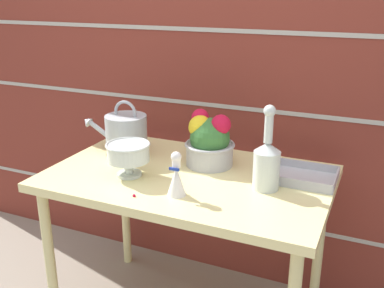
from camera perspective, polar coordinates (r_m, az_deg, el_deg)
brick_wall at (r=2.19m, az=4.90°, el=9.55°), size 3.60×0.08×2.20m
patio_table at (r=1.89m, az=-0.44°, el=-5.95°), size 1.15×0.72×0.74m
watering_can at (r=2.06m, az=-8.41°, el=1.19°), size 0.33×0.19×0.26m
crystal_pedestal_bowl at (r=1.82m, az=-8.10°, el=-1.20°), size 0.18×0.18×0.14m
flower_planter at (r=1.92m, az=2.20°, el=0.35°), size 0.22×0.22×0.24m
glass_decanter at (r=1.71m, az=9.47°, el=-2.21°), size 0.10×0.10×0.33m
figurine_vase at (r=1.65m, az=-1.99°, el=-4.29°), size 0.07×0.07×0.17m
wire_tray at (r=1.85m, az=13.91°, el=-4.10°), size 0.26×0.21×0.04m
fallen_petal at (r=1.67m, az=-7.37°, el=-6.52°), size 0.01×0.01×0.01m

